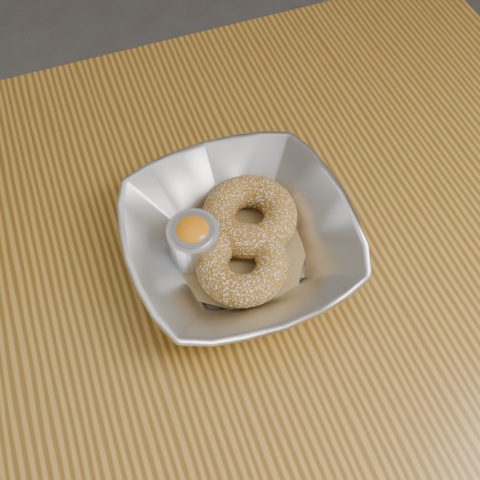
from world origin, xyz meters
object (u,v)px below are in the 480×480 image
object	(u,v)px
serving_bowl	(240,240)
table	(162,334)
ramekin	(194,241)
donut_back	(250,216)
donut_front	(242,264)

from	to	relation	value
serving_bowl	table	bearing A→B (deg)	-169.59
table	ramekin	world-z (taller)	ramekin
serving_bowl	ramekin	world-z (taller)	ramekin
donut_back	ramekin	size ratio (longest dim) A/B	1.89
donut_back	table	bearing A→B (deg)	-160.46
ramekin	donut_back	bearing A→B (deg)	11.24
table	ramekin	xyz separation A→B (m)	(0.06, 0.03, 0.14)
serving_bowl	ramekin	xyz separation A→B (m)	(-0.05, 0.01, 0.01)
donut_front	ramekin	size ratio (longest dim) A/B	1.75
serving_bowl	donut_back	distance (m)	0.03
donut_front	ramekin	xyz separation A→B (m)	(-0.04, 0.04, 0.01)
donut_front	table	bearing A→B (deg)	175.82
table	ramekin	bearing A→B (deg)	27.90
serving_bowl	donut_front	size ratio (longest dim) A/B	2.48
table	donut_back	size ratio (longest dim) A/B	11.18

